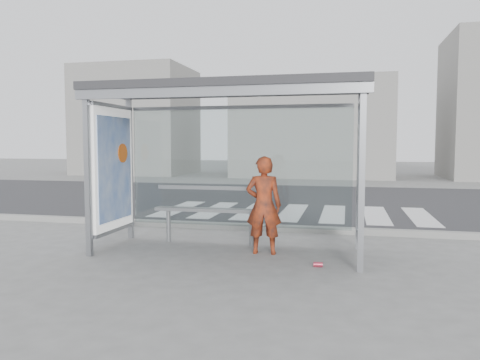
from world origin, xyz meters
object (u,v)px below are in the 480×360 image
at_px(person, 264,205).
at_px(bench, 209,210).
at_px(soda_can, 318,264).
at_px(bus_shelter, 206,126).

relative_size(person, bench, 0.80).
bearing_deg(person, bench, -32.76).
relative_size(person, soda_can, 11.99).
distance_m(person, soda_can, 1.30).
bearing_deg(soda_can, person, 144.80).
bearing_deg(bench, bus_shelter, -78.07).
relative_size(bus_shelter, soda_can, 33.59).
bearing_deg(person, bus_shelter, -6.40).
distance_m(bus_shelter, soda_can, 2.73).
bearing_deg(bench, soda_can, -31.04).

